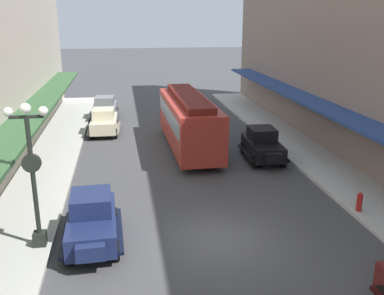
{
  "coord_description": "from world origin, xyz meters",
  "views": [
    {
      "loc": [
        -3.23,
        -14.25,
        8.04
      ],
      "look_at": [
        0.0,
        6.0,
        1.8
      ],
      "focal_mm": 40.79,
      "sensor_mm": 36.0,
      "label": 1
    }
  ],
  "objects_px": {
    "streetcar": "(189,120)",
    "fire_hydrant": "(359,202)",
    "parked_car_0": "(263,144)",
    "parked_car_1": "(92,219)",
    "parked_car_2": "(105,107)",
    "lamp_post_with_clock": "(32,170)",
    "parked_car_3": "(104,121)"
  },
  "relations": [
    {
      "from": "parked_car_0",
      "to": "parked_car_3",
      "type": "bearing_deg",
      "value": 141.86
    },
    {
      "from": "lamp_post_with_clock",
      "to": "parked_car_1",
      "type": "bearing_deg",
      "value": 6.11
    },
    {
      "from": "parked_car_0",
      "to": "streetcar",
      "type": "distance_m",
      "value": 4.8
    },
    {
      "from": "parked_car_2",
      "to": "lamp_post_with_clock",
      "type": "xyz_separation_m",
      "value": [
        -1.68,
        -20.51,
        2.04
      ]
    },
    {
      "from": "parked_car_3",
      "to": "streetcar",
      "type": "relative_size",
      "value": 0.44
    },
    {
      "from": "parked_car_1",
      "to": "fire_hydrant",
      "type": "bearing_deg",
      "value": 3.48
    },
    {
      "from": "parked_car_3",
      "to": "lamp_post_with_clock",
      "type": "height_order",
      "value": "lamp_post_with_clock"
    },
    {
      "from": "parked_car_0",
      "to": "streetcar",
      "type": "height_order",
      "value": "streetcar"
    },
    {
      "from": "parked_car_1",
      "to": "fire_hydrant",
      "type": "xyz_separation_m",
      "value": [
        10.91,
        0.66,
        -0.38
      ]
    },
    {
      "from": "parked_car_2",
      "to": "streetcar",
      "type": "height_order",
      "value": "streetcar"
    },
    {
      "from": "parked_car_0",
      "to": "streetcar",
      "type": "relative_size",
      "value": 0.45
    },
    {
      "from": "streetcar",
      "to": "parked_car_1",
      "type": "bearing_deg",
      "value": -115.6
    },
    {
      "from": "parked_car_2",
      "to": "lamp_post_with_clock",
      "type": "height_order",
      "value": "lamp_post_with_clock"
    },
    {
      "from": "parked_car_2",
      "to": "parked_car_3",
      "type": "xyz_separation_m",
      "value": [
        0.08,
        -4.77,
        0.0
      ]
    },
    {
      "from": "parked_car_1",
      "to": "lamp_post_with_clock",
      "type": "relative_size",
      "value": 0.83
    },
    {
      "from": "parked_car_3",
      "to": "parked_car_2",
      "type": "bearing_deg",
      "value": 90.92
    },
    {
      "from": "parked_car_2",
      "to": "lamp_post_with_clock",
      "type": "relative_size",
      "value": 0.84
    },
    {
      "from": "streetcar",
      "to": "fire_hydrant",
      "type": "height_order",
      "value": "streetcar"
    },
    {
      "from": "parked_car_1",
      "to": "streetcar",
      "type": "height_order",
      "value": "streetcar"
    },
    {
      "from": "parked_car_0",
      "to": "fire_hydrant",
      "type": "bearing_deg",
      "value": -76.91
    },
    {
      "from": "parked_car_0",
      "to": "parked_car_1",
      "type": "distance_m",
      "value": 12.35
    },
    {
      "from": "parked_car_1",
      "to": "parked_car_2",
      "type": "bearing_deg",
      "value": 90.43
    },
    {
      "from": "streetcar",
      "to": "lamp_post_with_clock",
      "type": "bearing_deg",
      "value": -122.44
    },
    {
      "from": "parked_car_0",
      "to": "parked_car_3",
      "type": "relative_size",
      "value": 1.01
    },
    {
      "from": "parked_car_2",
      "to": "parked_car_3",
      "type": "height_order",
      "value": "same"
    },
    {
      "from": "parked_car_1",
      "to": "parked_car_3",
      "type": "distance_m",
      "value": 15.54
    },
    {
      "from": "parked_car_2",
      "to": "streetcar",
      "type": "xyz_separation_m",
      "value": [
        5.4,
        -9.37,
        0.96
      ]
    },
    {
      "from": "parked_car_2",
      "to": "streetcar",
      "type": "distance_m",
      "value": 10.85
    },
    {
      "from": "fire_hydrant",
      "to": "parked_car_3",
      "type": "bearing_deg",
      "value": 126.45
    },
    {
      "from": "parked_car_1",
      "to": "parked_car_2",
      "type": "height_order",
      "value": "same"
    },
    {
      "from": "parked_car_3",
      "to": "streetcar",
      "type": "xyz_separation_m",
      "value": [
        5.32,
        -4.6,
        0.96
      ]
    },
    {
      "from": "parked_car_0",
      "to": "fire_hydrant",
      "type": "height_order",
      "value": "parked_car_0"
    }
  ]
}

